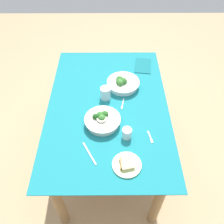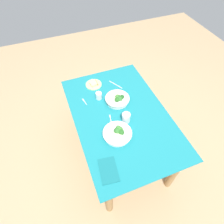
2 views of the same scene
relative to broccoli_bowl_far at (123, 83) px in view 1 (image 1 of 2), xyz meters
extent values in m
plane|color=tan|center=(0.21, -0.12, -0.74)|extent=(6.00, 6.00, 0.00)
cube|color=#197A84|center=(0.21, -0.12, -0.04)|extent=(1.38, 0.89, 0.01)
cube|color=#9E7547|center=(0.21, -0.12, -0.05)|extent=(1.33, 0.87, 0.02)
cylinder|color=#9E7547|center=(-0.38, -0.46, -0.40)|extent=(0.07, 0.07, 0.67)
cylinder|color=#9E7547|center=(0.79, -0.46, -0.40)|extent=(0.07, 0.07, 0.67)
cylinder|color=#9E7547|center=(-0.38, 0.23, -0.40)|extent=(0.07, 0.07, 0.67)
cylinder|color=#9E7547|center=(0.79, 0.23, -0.40)|extent=(0.07, 0.07, 0.67)
cylinder|color=white|center=(0.00, 0.00, -0.01)|extent=(0.23, 0.23, 0.04)
cylinder|color=white|center=(0.00, 0.00, 0.01)|extent=(0.26, 0.26, 0.01)
sphere|color=#3D7A33|center=(0.01, -0.03, 0.03)|extent=(0.06, 0.06, 0.06)
sphere|color=#3D7A33|center=(0.03, -0.02, 0.03)|extent=(0.05, 0.05, 0.05)
sphere|color=#286023|center=(-0.02, -0.02, 0.03)|extent=(0.06, 0.06, 0.06)
sphere|color=#33702D|center=(0.01, 0.00, 0.03)|extent=(0.06, 0.06, 0.06)
cylinder|color=beige|center=(-0.01, 0.00, 0.03)|extent=(0.08, 0.08, 0.01)
cylinder|color=silver|center=(0.38, -0.15, -0.01)|extent=(0.22, 0.22, 0.05)
cylinder|color=silver|center=(0.38, -0.15, 0.02)|extent=(0.25, 0.25, 0.01)
sphere|color=#1E511E|center=(0.37, -0.20, 0.03)|extent=(0.04, 0.04, 0.04)
sphere|color=#286023|center=(0.35, -0.14, 0.03)|extent=(0.05, 0.05, 0.05)
sphere|color=#3D7A33|center=(0.39, -0.16, 0.03)|extent=(0.06, 0.06, 0.06)
sphere|color=#33702D|center=(0.36, -0.17, 0.02)|extent=(0.06, 0.06, 0.06)
sphere|color=#1E511E|center=(0.38, -0.17, 0.02)|extent=(0.05, 0.05, 0.05)
cylinder|color=beige|center=(0.39, -0.16, 0.03)|extent=(0.07, 0.07, 0.01)
cylinder|color=#B7D684|center=(0.71, 0.00, -0.03)|extent=(0.18, 0.18, 0.01)
cube|color=#CCB284|center=(0.71, 0.00, -0.01)|extent=(0.10, 0.09, 0.02)
cube|color=#9E703D|center=(0.71, -0.04, -0.01)|extent=(0.08, 0.01, 0.03)
cylinder|color=silver|center=(0.50, 0.01, 0.00)|extent=(0.06, 0.06, 0.08)
cylinder|color=silver|center=(0.13, -0.13, 0.01)|extent=(0.08, 0.08, 0.10)
cube|color=#B7B7BC|center=(0.49, 0.16, -0.03)|extent=(0.07, 0.02, 0.00)
cube|color=#B7B7BC|center=(0.53, 0.17, -0.03)|extent=(0.03, 0.02, 0.00)
cube|color=#B7B7BC|center=(0.18, 0.00, -0.03)|extent=(0.08, 0.02, 0.00)
cube|color=#B7B7BC|center=(0.23, -0.01, -0.03)|extent=(0.03, 0.02, 0.00)
cube|color=#B7B7BC|center=(0.63, -0.23, -0.03)|extent=(0.17, 0.10, 0.00)
cube|color=#156870|center=(-0.27, 0.19, -0.03)|extent=(0.23, 0.17, 0.01)
camera|label=1|loc=(1.43, -0.09, 1.24)|focal=38.01mm
camera|label=2|loc=(-0.85, 0.38, 1.44)|focal=30.94mm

